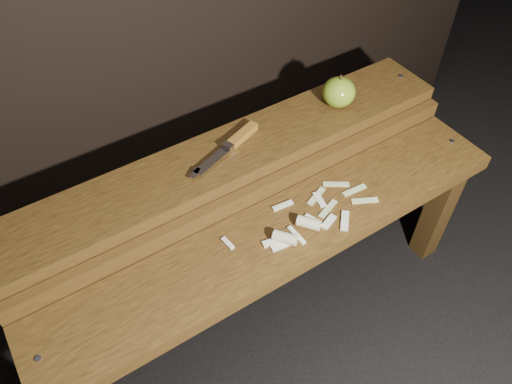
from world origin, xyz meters
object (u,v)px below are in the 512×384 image
apple (339,92)px  bench_front_tier (284,251)px  bench_rear_tier (233,176)px  knife (235,142)px

apple → bench_front_tier: bearing=-144.9°
bench_rear_tier → bench_front_tier: bearing=-90.0°
bench_front_tier → bench_rear_tier: (0.00, 0.23, 0.06)m
bench_front_tier → apple: (0.33, 0.23, 0.19)m
bench_front_tier → bench_rear_tier: size_ratio=1.00×
bench_front_tier → knife: knife is taller
bench_rear_tier → apple: size_ratio=13.32×
bench_front_tier → knife: size_ratio=5.25×
bench_front_tier → bench_rear_tier: 0.23m
bench_rear_tier → knife: knife is taller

